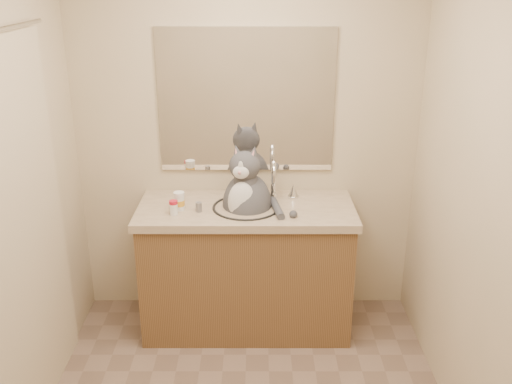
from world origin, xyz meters
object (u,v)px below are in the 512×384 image
(cat, at_px, (247,200))
(pill_bottle_orange, at_px, (179,201))
(pill_bottle_redcap, at_px, (174,207))
(grey_canister, at_px, (199,207))

(cat, height_order, pill_bottle_orange, cat)
(pill_bottle_redcap, distance_m, grey_canister, 0.15)
(cat, xyz_separation_m, pill_bottle_redcap, (-0.43, -0.13, 0.01))
(pill_bottle_orange, relative_size, grey_canister, 1.88)
(cat, relative_size, pill_bottle_orange, 5.43)
(cat, bearing_deg, pill_bottle_orange, -156.00)
(grey_canister, bearing_deg, pill_bottle_redcap, -163.68)
(pill_bottle_redcap, xyz_separation_m, pill_bottle_orange, (0.02, 0.07, 0.01))
(cat, distance_m, grey_canister, 0.30)
(pill_bottle_orange, xyz_separation_m, grey_canister, (0.12, -0.03, -0.02))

